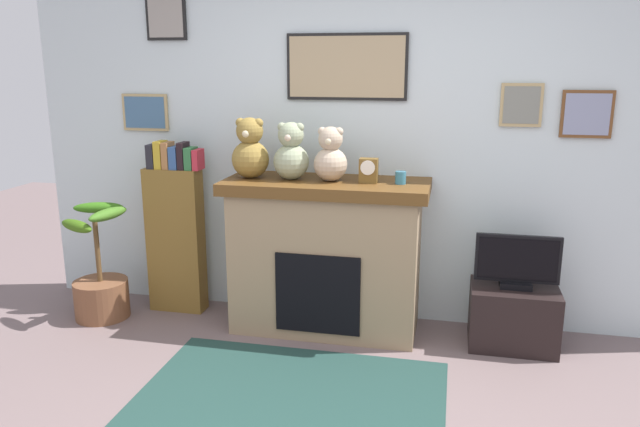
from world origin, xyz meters
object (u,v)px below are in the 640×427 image
(tv_stand, at_px, (513,316))
(television, at_px, (517,263))
(mantel_clock, at_px, (369,170))
(teddy_bear_brown, at_px, (291,154))
(bookshelf, at_px, (176,232))
(fireplace, at_px, (326,255))
(potted_plant, at_px, (101,285))
(teddy_bear_grey, at_px, (330,157))
(teddy_bear_tan, at_px, (250,151))
(candle_jar, at_px, (401,178))

(tv_stand, relative_size, television, 1.05)
(mantel_clock, bearing_deg, teddy_bear_brown, 179.89)
(bookshelf, relative_size, mantel_clock, 7.98)
(fireplace, height_order, potted_plant, fireplace)
(teddy_bear_grey, bearing_deg, teddy_bear_tan, -179.99)
(potted_plant, relative_size, teddy_bear_tan, 2.04)
(mantel_clock, distance_m, teddy_bear_grey, 0.27)
(candle_jar, height_order, teddy_bear_tan, teddy_bear_tan)
(mantel_clock, bearing_deg, candle_jar, 0.40)
(bookshelf, height_order, candle_jar, bookshelf)
(bookshelf, bearing_deg, teddy_bear_tan, -8.69)
(bookshelf, distance_m, candle_jar, 1.74)
(teddy_bear_brown, distance_m, teddy_bear_grey, 0.27)
(tv_stand, relative_size, teddy_bear_grey, 1.54)
(potted_plant, distance_m, teddy_bear_grey, 1.96)
(fireplace, xyz_separation_m, television, (1.27, -0.02, 0.04))
(fireplace, xyz_separation_m, teddy_bear_brown, (-0.24, -0.02, 0.70))
(teddy_bear_tan, bearing_deg, teddy_bear_grey, 0.01)
(mantel_clock, bearing_deg, television, -0.18)
(tv_stand, relative_size, mantel_clock, 3.47)
(candle_jar, height_order, teddy_bear_grey, teddy_bear_grey)
(fireplace, relative_size, tv_stand, 2.47)
(teddy_bear_grey, bearing_deg, television, -0.19)
(fireplace, bearing_deg, mantel_clock, -3.82)
(teddy_bear_tan, distance_m, teddy_bear_brown, 0.29)
(television, xyz_separation_m, candle_jar, (-0.77, 0.00, 0.53))
(candle_jar, bearing_deg, television, -0.34)
(fireplace, bearing_deg, teddy_bear_grey, -30.51)
(tv_stand, bearing_deg, fireplace, 179.05)
(teddy_bear_brown, bearing_deg, mantel_clock, -0.11)
(potted_plant, bearing_deg, television, 3.27)
(tv_stand, xyz_separation_m, teddy_bear_brown, (-1.51, 0.00, 1.04))
(television, distance_m, teddy_bear_tan, 1.92)
(mantel_clock, bearing_deg, teddy_bear_tan, 179.93)
(teddy_bear_tan, bearing_deg, bookshelf, 171.31)
(fireplace, relative_size, mantel_clock, 8.59)
(television, bearing_deg, tv_stand, 90.00)
(bookshelf, height_order, potted_plant, bookshelf)
(television, xyz_separation_m, teddy_bear_grey, (-1.24, 0.00, 0.65))
(potted_plant, xyz_separation_m, teddy_bear_grey, (1.69, 0.17, 0.98))
(tv_stand, distance_m, television, 0.37)
(bookshelf, bearing_deg, television, -2.38)
(bookshelf, bearing_deg, potted_plant, -151.30)
(teddy_bear_tan, xyz_separation_m, teddy_bear_brown, (0.29, 0.00, -0.01))
(teddy_bear_grey, bearing_deg, fireplace, 149.49)
(potted_plant, distance_m, mantel_clock, 2.15)
(bookshelf, bearing_deg, fireplace, -3.88)
(bookshelf, xyz_separation_m, television, (2.44, -0.10, -0.04))
(fireplace, height_order, teddy_bear_tan, teddy_bear_tan)
(television, distance_m, teddy_bear_brown, 1.65)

